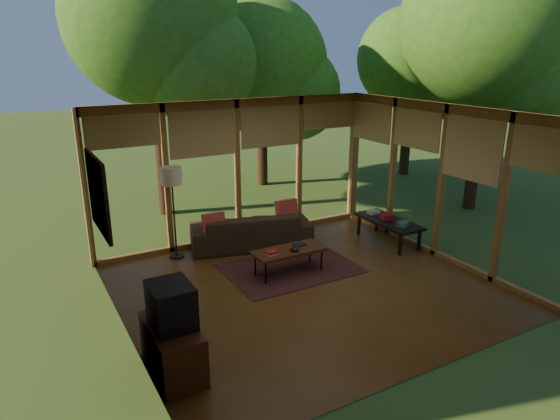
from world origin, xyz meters
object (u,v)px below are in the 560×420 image
media_cabinet (173,349)px  coffee_table (289,251)px  side_console (388,222)px  floor_lamp (172,181)px  television (171,305)px  sofa (251,230)px

media_cabinet → coffee_table: 3.00m
media_cabinet → side_console: size_ratio=0.71×
coffee_table → side_console: bearing=6.7°
floor_lamp → side_console: floor_lamp is taller
television → floor_lamp: bearing=71.7°
media_cabinet → television: 0.55m
media_cabinet → coffee_table: media_cabinet is taller
television → sofa: bearing=51.0°
sofa → television: 3.96m
floor_lamp → coffee_table: (1.41, -1.57, -1.01)m
sofa → coffee_table: 1.40m
floor_lamp → sofa: bearing=-7.0°
media_cabinet → coffee_table: (2.50, 1.65, 0.09)m
media_cabinet → floor_lamp: 3.58m
television → coffee_table: size_ratio=0.46×
television → floor_lamp: floor_lamp is taller
media_cabinet → television: size_ratio=1.82×
side_console → coffee_table: bearing=-173.3°
sofa → floor_lamp: bearing=7.8°
floor_lamp → television: bearing=-108.3°
media_cabinet → sofa: bearing=50.8°
sofa → television: size_ratio=4.06×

